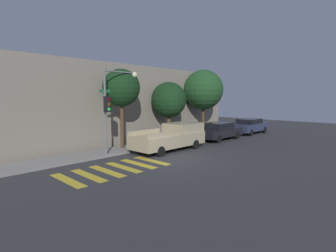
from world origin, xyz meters
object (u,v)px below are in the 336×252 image
object	(u,v)px
sedan_near_corner	(219,131)
sedan_middle	(250,126)
pickup_truck	(172,137)
tree_midblock	(169,100)
tree_far_end	(203,90)
tree_near_corner	(121,88)
traffic_light_pole	(114,98)

from	to	relation	value
sedan_near_corner	sedan_middle	world-z (taller)	sedan_middle
pickup_truck	sedan_near_corner	world-z (taller)	pickup_truck
tree_midblock	tree_far_end	bearing A→B (deg)	0.00
tree_near_corner	tree_midblock	distance (m)	4.47
sedan_middle	tree_midblock	world-z (taller)	tree_midblock
traffic_light_pole	sedan_near_corner	distance (m)	9.72
pickup_truck	sedan_near_corner	bearing A→B (deg)	0.00
traffic_light_pole	tree_far_end	bearing A→B (deg)	5.61
sedan_near_corner	pickup_truck	bearing A→B (deg)	-180.00
tree_far_end	pickup_truck	bearing A→B (deg)	-160.75
traffic_light_pole	tree_near_corner	xyz separation A→B (m)	(1.28, 0.99, 0.63)
tree_near_corner	tree_midblock	xyz separation A→B (m)	(4.40, -0.00, -0.79)
traffic_light_pole	tree_midblock	world-z (taller)	traffic_light_pole
tree_near_corner	tree_far_end	size ratio (longest dim) A/B	0.90
tree_near_corner	tree_far_end	bearing A→B (deg)	0.00
sedan_middle	tree_midblock	bearing A→B (deg)	165.63
sedan_near_corner	tree_near_corner	xyz separation A→B (m)	(-7.98, 2.26, 3.28)
sedan_near_corner	tree_far_end	size ratio (longest dim) A/B	0.75
sedan_middle	tree_midblock	size ratio (longest dim) A/B	0.98
sedan_middle	tree_far_end	bearing A→B (deg)	152.93
pickup_truck	sedan_near_corner	distance (m)	5.65
tree_midblock	tree_far_end	size ratio (longest dim) A/B	0.79
tree_near_corner	pickup_truck	bearing A→B (deg)	-44.13
sedan_middle	tree_near_corner	size ratio (longest dim) A/B	0.86
sedan_near_corner	tree_near_corner	world-z (taller)	tree_near_corner
traffic_light_pole	tree_far_end	world-z (taller)	tree_far_end
sedan_near_corner	tree_midblock	distance (m)	4.92
sedan_near_corner	tree_midblock	size ratio (longest dim) A/B	0.95
sedan_middle	pickup_truck	bearing A→B (deg)	180.00
tree_far_end	sedan_near_corner	bearing A→B (deg)	-109.95
tree_near_corner	tree_midblock	size ratio (longest dim) A/B	1.14
traffic_light_pole	sedan_middle	size ratio (longest dim) A/B	1.13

